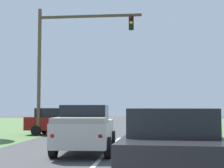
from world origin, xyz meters
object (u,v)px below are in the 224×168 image
(red_suv_near, at_px, (172,148))
(traffic_light, at_px, (63,52))
(crossing_suv_far, at_px, (60,121))
(pickup_truck_lead, at_px, (86,129))

(red_suv_near, xyz_separation_m, traffic_light, (-6.19, 14.48, 4.64))
(red_suv_near, bearing_deg, traffic_light, 113.14)
(red_suv_near, relative_size, traffic_light, 0.53)
(crossing_suv_far, bearing_deg, red_suv_near, -66.82)
(pickup_truck_lead, xyz_separation_m, crossing_suv_far, (-3.47, 9.08, -0.05))
(traffic_light, bearing_deg, red_suv_near, -66.86)
(red_suv_near, relative_size, crossing_suv_far, 0.97)
(red_suv_near, height_order, traffic_light, traffic_light)
(red_suv_near, distance_m, pickup_truck_lead, 7.06)
(pickup_truck_lead, bearing_deg, red_suv_near, -63.70)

